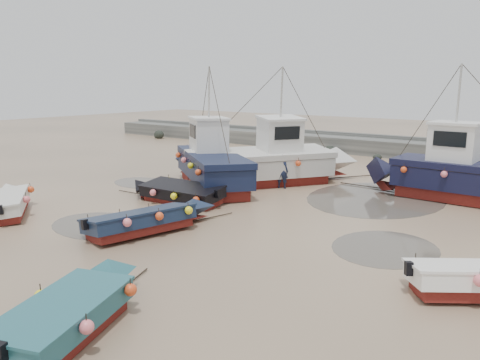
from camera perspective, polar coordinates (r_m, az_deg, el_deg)
The scene contains 14 objects.
ground at distance 17.60m, azimuth -3.89°, elevation -6.12°, with size 120.00×120.00×0.00m, color tan.
seawall at distance 36.66m, azimuth 19.17°, elevation 3.59°, with size 60.00×4.92×1.50m.
puddle_a at distance 18.91m, azimuth -16.54°, elevation -5.32°, with size 4.39×4.39×0.01m, color #524C42.
puddle_b at distance 16.45m, azimuth 17.27°, elevation -7.92°, with size 3.42×3.42×0.01m, color #524C42.
puddle_c at distance 26.33m, azimuth -11.74°, elevation -0.34°, with size 3.65×3.65×0.01m, color #524C42.
puddle_d at distance 23.27m, azimuth 16.20°, elevation -2.13°, with size 6.18×6.18×0.01m, color #524C42.
dinghy_0 at distance 21.99m, azimuth -26.23°, elevation -2.22°, with size 5.35×3.96×1.43m.
dinghy_1 at distance 17.52m, azimuth -10.95°, elevation -4.54°, with size 2.93×6.19×1.43m.
dinghy_2 at distance 11.27m, azimuth -19.72°, elevation -14.35°, with size 2.92×5.52×1.43m.
dinghy_4 at distance 21.78m, azimuth -7.74°, elevation -1.24°, with size 6.37×2.18×1.43m.
cabin_boat_0 at distance 24.72m, azimuth -3.75°, elevation 2.26°, with size 8.91×7.00×6.22m.
cabin_boat_1 at distance 25.41m, azimuth 3.81°, elevation 2.45°, with size 7.25×9.80×6.22m.
cabin_boat_2 at distance 23.95m, azimuth 25.11°, elevation 0.87°, with size 10.08×3.14×6.22m.
person at distance 24.58m, azimuth 5.11°, elevation -1.00°, with size 0.65×0.43×1.78m, color #161E36.
Camera 1 is at (10.96, -12.68, 5.37)m, focal length 35.00 mm.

